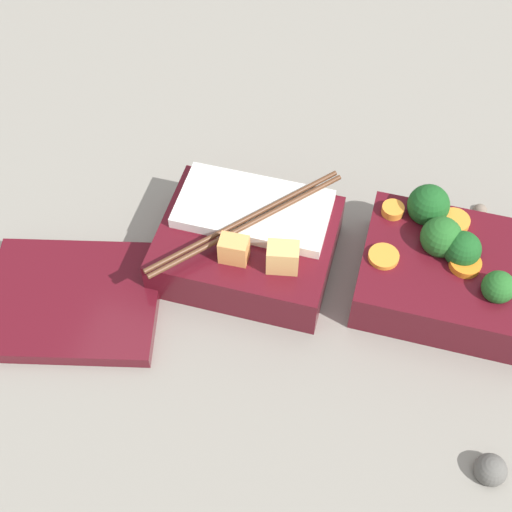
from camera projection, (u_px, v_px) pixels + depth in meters
name	position (u px, v px, depth m)	size (l,w,h in m)	color
ground_plane	(338.00, 260.00, 0.74)	(3.00, 3.00, 0.00)	gray
bento_tray_vegetable	(449.00, 269.00, 0.70)	(0.17, 0.14, 0.08)	#510F19
bento_tray_rice	(248.00, 242.00, 0.72)	(0.17, 0.18, 0.08)	#510F19
bento_lid	(73.00, 300.00, 0.70)	(0.17, 0.14, 0.02)	#510F19
pebble_0	(481.00, 208.00, 0.78)	(0.02, 0.02, 0.02)	#7A6B5B
pebble_2	(470.00, 218.00, 0.77)	(0.02, 0.02, 0.02)	#474442
pebble_3	(490.00, 470.00, 0.60)	(0.03, 0.03, 0.03)	#595651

